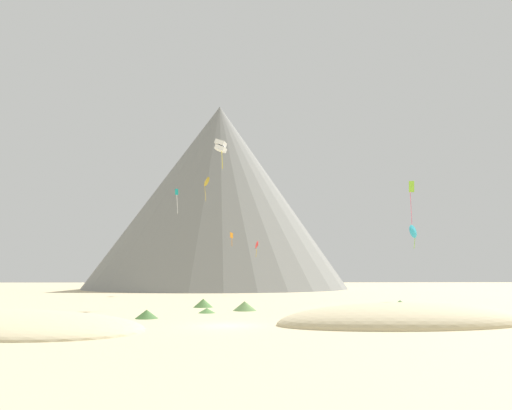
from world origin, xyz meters
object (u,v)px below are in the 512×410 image
at_px(kite_teal_mid, 177,196).
at_px(kite_red_low, 258,245).
at_px(kite_white_mid, 221,146).
at_px(kite_cyan_low, 414,231).
at_px(kite_lime_mid, 411,193).
at_px(kite_gold_mid, 206,182).
at_px(bush_scatter_east, 400,303).
at_px(bush_low_patch, 203,303).
at_px(bush_mid_center, 147,314).
at_px(kite_orange_low, 232,237).
at_px(bush_ridge_crest, 207,311).
at_px(rock_massif, 217,199).
at_px(bush_near_right, 245,306).

bearing_deg(kite_teal_mid, kite_red_low, -126.47).
distance_m(kite_white_mid, kite_cyan_low, 32.88).
relative_size(kite_red_low, kite_lime_mid, 0.57).
bearing_deg(kite_gold_mid, bush_scatter_east, 2.33).
bearing_deg(bush_low_patch, kite_teal_mid, 105.01).
relative_size(bush_mid_center, kite_lime_mid, 0.35).
relative_size(kite_teal_mid, kite_orange_low, 1.80).
distance_m(bush_ridge_crest, kite_white_mid, 24.49).
xyz_separation_m(bush_ridge_crest, kite_teal_mid, (-8.41, 35.40, 17.73)).
xyz_separation_m(kite_teal_mid, kite_lime_mid, (33.82, -24.47, -3.80)).
bearing_deg(rock_massif, kite_lime_mid, -68.32).
relative_size(bush_near_right, kite_white_mid, 0.62).
bearing_deg(bush_low_patch, kite_gold_mid, 94.39).
bearing_deg(kite_teal_mid, rock_massif, -69.47).
distance_m(bush_near_right, kite_cyan_low, 34.60).
xyz_separation_m(bush_mid_center, kite_gold_mid, (0.70, 52.96, 22.94)).
relative_size(kite_white_mid, kite_gold_mid, 0.75).
xyz_separation_m(bush_ridge_crest, bush_near_right, (3.75, 2.74, 0.25)).
relative_size(bush_scatter_east, rock_massif, 0.03).
distance_m(bush_near_right, kite_teal_mid, 38.98).
xyz_separation_m(bush_near_right, kite_white_mid, (-3.21, 10.38, 20.42)).
relative_size(kite_gold_mid, kite_lime_mid, 0.94).
bearing_deg(rock_massif, bush_mid_center, -90.58).
relative_size(kite_white_mid, kite_cyan_low, 1.06).
xyz_separation_m(bush_near_right, rock_massif, (-7.58, 81.74, 25.44)).
bearing_deg(kite_white_mid, bush_scatter_east, 91.97).
height_order(bush_near_right, rock_massif, rock_massif).
distance_m(kite_red_low, kite_cyan_low, 31.20).
distance_m(rock_massif, kite_gold_mid, 37.11).
bearing_deg(kite_lime_mid, kite_white_mid, -116.37).
distance_m(bush_low_patch, kite_white_mid, 21.16).
relative_size(kite_lime_mid, kite_cyan_low, 1.51).
xyz_separation_m(kite_teal_mid, kite_cyan_low, (38.57, -12.61, -7.56)).
xyz_separation_m(kite_red_low, kite_orange_low, (-5.02, -7.63, 1.01)).
bearing_deg(kite_gold_mid, rock_massif, 148.49).
relative_size(bush_scatter_east, kite_lime_mid, 0.38).
xyz_separation_m(kite_lime_mid, kite_orange_low, (-23.74, 24.76, -3.53)).
relative_size(bush_ridge_crest, rock_massif, 0.02).
height_order(bush_scatter_east, kite_white_mid, kite_white_mid).
height_order(bush_low_patch, kite_cyan_low, kite_cyan_low).
bearing_deg(kite_orange_low, kite_teal_mid, 177.56).
bearing_deg(kite_gold_mid, kite_orange_low, -5.35).
xyz_separation_m(kite_white_mid, kite_orange_low, (1.13, 22.57, -10.27)).
relative_size(rock_massif, kite_cyan_low, 21.60).
distance_m(bush_scatter_east, kite_orange_low, 35.98).
height_order(bush_near_right, kite_orange_low, kite_orange_low).
xyz_separation_m(kite_white_mid, kite_lime_mid, (24.87, -2.19, -6.75)).
distance_m(bush_mid_center, kite_white_mid, 28.21).
bearing_deg(bush_mid_center, kite_lime_mid, 28.56).
bearing_deg(kite_gold_mid, bush_near_right, -21.31).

